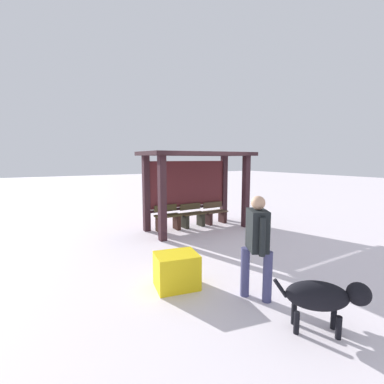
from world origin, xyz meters
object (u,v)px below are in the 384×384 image
at_px(bench_left_inside, 168,220).
at_px(grit_bin, 177,271).
at_px(person_walking, 257,240).
at_px(dog, 324,297).
at_px(bus_shelter, 195,171).
at_px(bench_center_inside, 193,217).
at_px(bench_right_inside, 215,215).

xyz_separation_m(bench_left_inside, grit_bin, (-1.48, -3.39, -0.04)).
height_order(person_walking, dog, person_walking).
relative_size(bench_left_inside, grit_bin, 1.12).
bearing_deg(bus_shelter, person_walking, -109.31).
xyz_separation_m(bench_center_inside, grit_bin, (-2.36, -3.39, -0.01)).
xyz_separation_m(bench_center_inside, dog, (-1.35, -5.40, 0.17)).
xyz_separation_m(bus_shelter, bench_right_inside, (0.89, 0.14, -1.48)).
bearing_deg(bench_right_inside, bench_left_inside, -179.92).
bearing_deg(bench_center_inside, grit_bin, -124.88).
height_order(bench_left_inside, bench_right_inside, bench_left_inside).
distance_m(bench_center_inside, dog, 5.57).
xyz_separation_m(bench_left_inside, bench_center_inside, (0.89, 0.00, -0.03)).
bearing_deg(person_walking, dog, -82.71).
distance_m(bus_shelter, grit_bin, 4.29).
height_order(bus_shelter, bench_right_inside, bus_shelter).
xyz_separation_m(bench_right_inside, person_walking, (-2.36, -4.36, 0.65)).
bearing_deg(person_walking, bench_right_inside, 61.53).
height_order(bus_shelter, grit_bin, bus_shelter).
bearing_deg(dog, bus_shelter, 75.65).
height_order(person_walking, grit_bin, person_walking).
relative_size(bench_right_inside, grit_bin, 1.12).
distance_m(bench_right_inside, person_walking, 5.00).
bearing_deg(bench_left_inside, bench_right_inside, 0.08).
distance_m(bench_left_inside, person_walking, 4.44).
xyz_separation_m(bus_shelter, dog, (-1.35, -5.26, -1.31)).
bearing_deg(bench_center_inside, bench_left_inside, -179.85).
xyz_separation_m(dog, grit_bin, (-1.02, 2.01, -0.18)).
height_order(bus_shelter, bench_left_inside, bus_shelter).
distance_m(person_walking, grit_bin, 1.47).
distance_m(person_walking, dog, 1.15).
bearing_deg(bench_left_inside, bus_shelter, -8.85).
xyz_separation_m(bus_shelter, bench_left_inside, (-0.89, 0.14, -1.45)).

